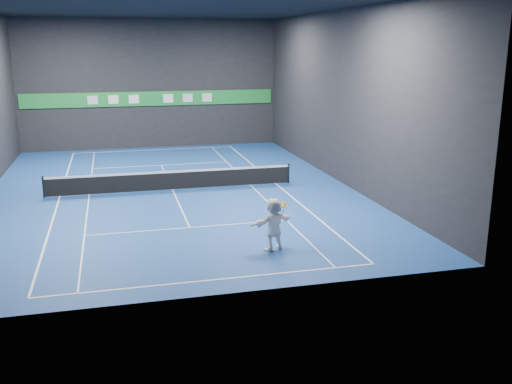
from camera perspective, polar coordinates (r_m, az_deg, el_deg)
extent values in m
plane|color=navy|center=(29.43, -8.34, 0.20)|extent=(26.00, 26.00, 0.00)
plane|color=black|center=(28.60, -9.02, 17.96)|extent=(26.00, 26.00, 0.00)
cube|color=black|center=(41.58, -10.52, 10.54)|extent=(18.00, 0.10, 9.00)
cube|color=black|center=(15.88, -3.87, 4.74)|extent=(18.00, 0.10, 9.00)
cube|color=black|center=(30.87, 8.41, 9.35)|extent=(0.10, 26.00, 9.00)
cube|color=white|center=(18.22, -4.27, -8.75)|extent=(10.98, 0.08, 0.01)
cube|color=white|center=(41.02, -10.12, 4.17)|extent=(10.98, 0.08, 0.01)
cube|color=white|center=(29.41, -19.02, -0.45)|extent=(0.08, 23.78, 0.01)
cube|color=white|center=(30.44, 1.99, 0.84)|extent=(0.08, 23.78, 0.01)
cube|color=white|center=(29.32, -16.34, -0.28)|extent=(0.06, 23.78, 0.01)
cube|color=white|center=(30.10, -0.54, 0.68)|extent=(0.06, 23.78, 0.01)
cube|color=white|center=(23.31, -6.64, -3.55)|extent=(8.23, 0.06, 0.01)
cube|color=white|center=(35.64, -9.44, 2.66)|extent=(8.23, 0.06, 0.01)
cube|color=white|center=(29.43, -8.34, 0.21)|extent=(0.06, 12.80, 0.01)
imported|color=white|center=(20.46, 1.79, -3.22)|extent=(1.87, 1.19, 1.92)
sphere|color=#CEE426|center=(19.84, 0.88, 2.44)|extent=(0.07, 0.07, 0.07)
cylinder|color=black|center=(29.36, -20.49, 0.47)|extent=(0.10, 0.10, 1.07)
cylinder|color=black|center=(30.53, 3.28, 1.88)|extent=(0.10, 0.10, 1.07)
cube|color=black|center=(29.32, -8.37, 1.09)|extent=(12.40, 0.03, 0.86)
cube|color=white|center=(29.21, -8.40, 2.01)|extent=(12.40, 0.04, 0.10)
cube|color=#1E8C35|center=(41.60, -10.45, 9.17)|extent=(17.64, 0.06, 1.00)
cube|color=silver|center=(41.46, -16.03, 8.83)|extent=(0.70, 0.04, 0.60)
cube|color=white|center=(41.44, -14.07, 8.96)|extent=(0.70, 0.04, 0.60)
cube|color=white|center=(41.48, -12.12, 9.07)|extent=(0.70, 0.04, 0.60)
cube|color=white|center=(41.64, -8.78, 9.24)|extent=(0.70, 0.04, 0.60)
cube|color=silver|center=(41.80, -6.84, 9.32)|extent=(0.70, 0.04, 0.60)
cube|color=white|center=(42.00, -4.93, 9.40)|extent=(0.70, 0.04, 0.60)
torus|color=red|center=(20.39, 2.57, -1.27)|extent=(0.38, 0.32, 0.24)
cylinder|color=#C9E651|center=(20.41, 2.81, -1.24)|extent=(0.38, 0.28, 0.27)
cylinder|color=red|center=(20.38, 2.44, -1.33)|extent=(0.06, 0.15, 0.16)
cylinder|color=yellow|center=(20.46, 2.67, -2.04)|extent=(0.10, 0.19, 0.24)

